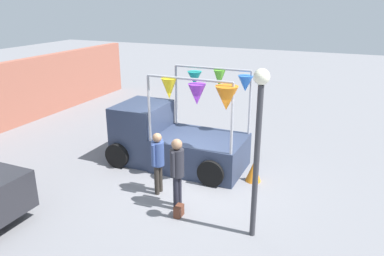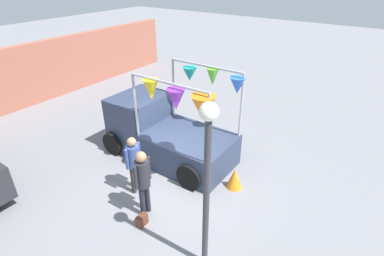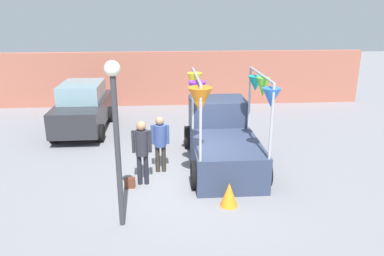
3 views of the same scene
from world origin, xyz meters
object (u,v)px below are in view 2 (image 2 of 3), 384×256
(street_lamp, at_px, (207,169))
(folded_kite_bundle_tangerine, at_px, (235,178))
(person_vendor, at_px, (133,160))
(handbag, at_px, (142,220))
(vendor_truck, at_px, (163,130))
(person_customer, at_px, (143,177))

(street_lamp, relative_size, folded_kite_bundle_tangerine, 6.10)
(person_vendor, xyz_separation_m, street_lamp, (-0.85, -2.78, 1.40))
(handbag, xyz_separation_m, street_lamp, (-0.02, -1.79, 2.27))
(vendor_truck, height_order, person_customer, vendor_truck)
(person_vendor, relative_size, handbag, 6.00)
(person_customer, height_order, street_lamp, street_lamp)
(street_lamp, distance_m, folded_kite_bundle_tangerine, 3.35)
(vendor_truck, bearing_deg, person_vendor, -163.24)
(folded_kite_bundle_tangerine, bearing_deg, street_lamp, -165.66)
(handbag, bearing_deg, folded_kite_bundle_tangerine, -24.63)
(person_vendor, bearing_deg, handbag, -130.00)
(folded_kite_bundle_tangerine, bearing_deg, handbag, 155.37)
(person_customer, distance_m, handbag, 1.04)
(street_lamp, bearing_deg, folded_kite_bundle_tangerine, 14.34)
(person_customer, bearing_deg, handbag, -150.26)
(person_customer, xyz_separation_m, handbag, (-0.35, -0.20, -0.96))
(street_lamp, xyz_separation_m, folded_kite_bundle_tangerine, (2.52, 0.64, -2.11))
(street_lamp, bearing_deg, person_vendor, 72.92)
(person_vendor, bearing_deg, folded_kite_bundle_tangerine, -52.01)
(vendor_truck, relative_size, street_lamp, 1.13)
(person_customer, relative_size, person_vendor, 1.08)
(person_customer, xyz_separation_m, folded_kite_bundle_tangerine, (2.15, -1.34, -0.80))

